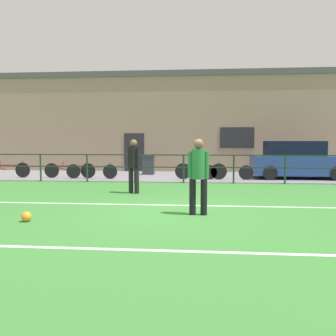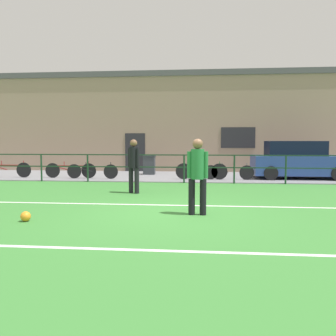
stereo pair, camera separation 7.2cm
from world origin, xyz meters
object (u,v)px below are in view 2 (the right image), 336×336
Objects in this scene: parked_car_red at (298,161)px; bicycle_parked_1 at (7,170)px; bicycle_parked_0 at (201,171)px; bicycle_parked_2 at (92,171)px; bicycle_parked_4 at (228,172)px; player_winger at (197,172)px; trash_bin_0 at (149,165)px; player_goalkeeper at (134,163)px; bicycle_parked_3 at (70,170)px; soccer_ball_spare at (26,216)px.

bicycle_parked_1 is (-13.17, -0.87, -0.43)m from parked_car_red.
bicycle_parked_0 is 4.83m from bicycle_parked_2.
bicycle_parked_4 is at bearing -0.00° from bicycle_parked_0.
bicycle_parked_2 is at bearing -173.47° from parked_car_red.
player_winger is 0.76× the size of bicycle_parked_2.
bicycle_parked_0 is 1.17m from bicycle_parked_4.
bicycle_parked_1 is at bearing -162.26° from trash_bin_0.
player_goalkeeper is 6.19m from trash_bin_0.
bicycle_parked_4 is at bearing -28.13° from trash_bin_0.
bicycle_parked_4 is at bearing 0.00° from bicycle_parked_3.
player_goalkeeper reaches higher than bicycle_parked_4.
player_goalkeeper is 1.84× the size of trash_bin_0.
soccer_ball_spare is 9.16m from bicycle_parked_0.
soccer_ball_spare is 12.23m from parked_car_red.
bicycle_parked_2 is 1.06× the size of bicycle_parked_4.
parked_car_red is 9.18m from bicycle_parked_2.
bicycle_parked_1 is (-6.71, 4.15, -0.62)m from player_goalkeeper.
player_winger reaches higher than soccer_ball_spare.
player_winger is 11.50m from bicycle_parked_1.
bicycle_parked_0 is at bearing 0.00° from bicycle_parked_3.
player_goalkeeper reaches higher than bicycle_parked_0.
bicycle_parked_4 is at bearing 59.94° from soccer_ball_spare.
player_goalkeeper is 5.36m from bicycle_parked_4.
soccer_ball_spare is 9.69m from bicycle_parked_4.
bicycle_parked_3 is at bearing 180.00° from bicycle_parked_4.
player_goalkeeper is at bearing -86.06° from trash_bin_0.
bicycle_parked_0 reaches higher than bicycle_parked_3.
player_goalkeeper is 1.00× the size of player_winger.
bicycle_parked_3 is (-10.18, -0.87, -0.44)m from parked_car_red.
bicycle_parked_2 is 0.98× the size of bicycle_parked_3.
bicycle_parked_1 is 3.00m from bicycle_parked_3.
player_winger reaches higher than player_goalkeeper.
bicycle_parked_0 is 1.00× the size of bicycle_parked_1.
player_winger is 3.87m from soccer_ball_spare.
bicycle_parked_1 is 6.61m from trash_bin_0.
parked_car_red is 1.76× the size of bicycle_parked_2.
bicycle_parked_0 is 3.29m from trash_bin_0.
soccer_ball_spare is at bearing -75.27° from bicycle_parked_3.
bicycle_parked_0 reaches higher than bicycle_parked_2.
bicycle_parked_0 is at bearing 180.00° from bicycle_parked_4.
player_goalkeeper is 4.82m from bicycle_parked_2.
player_goalkeeper is at bearing 124.23° from player_winger.
trash_bin_0 is at bearing 84.02° from soccer_ball_spare.
soccer_ball_spare is at bearing -130.75° from parked_car_red.
bicycle_parked_1 is (-5.20, 8.38, 0.27)m from soccer_ball_spare.
player_winger is 9.71m from trash_bin_0.
bicycle_parked_1 is at bearing 180.00° from bicycle_parked_4.
trash_bin_0 is (6.29, 2.01, 0.12)m from bicycle_parked_1.
player_winger is at bearing -23.15° from player_goalkeeper.
soccer_ball_spare is 8.67m from bicycle_parked_3.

